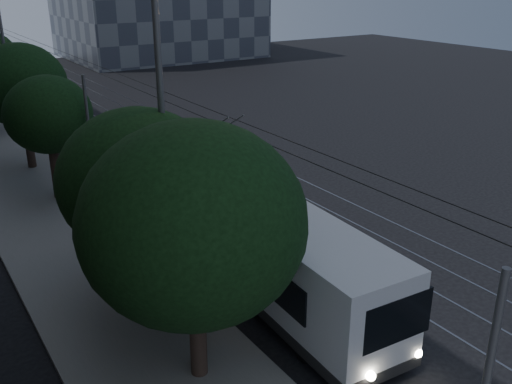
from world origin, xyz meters
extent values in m
plane|color=black|center=(0.00, 0.00, 0.00)|extent=(120.00, 120.00, 0.00)
cube|color=gray|center=(-7.50, 20.00, 0.07)|extent=(5.00, 90.00, 0.15)
cube|color=gray|center=(0.28, 20.00, 0.01)|extent=(0.08, 90.00, 0.02)
cube|color=gray|center=(1.72, 20.00, 0.01)|extent=(0.08, 90.00, 0.02)
cube|color=gray|center=(3.28, 20.00, 0.01)|extent=(0.08, 90.00, 0.02)
cube|color=gray|center=(4.72, 20.00, 0.01)|extent=(0.08, 90.00, 0.02)
cylinder|color=black|center=(-3.85, 20.00, 5.60)|extent=(0.02, 90.00, 0.02)
cylinder|color=black|center=(-3.15, 20.00, 5.60)|extent=(0.02, 90.00, 0.02)
cylinder|color=#5B5B5D|center=(-5.30, 10.00, 3.00)|extent=(0.14, 0.14, 6.00)
cylinder|color=#5B5B5D|center=(-5.30, 30.00, 3.00)|extent=(0.14, 0.14, 6.00)
cube|color=#B9B9BB|center=(-2.90, -0.21, 1.73)|extent=(3.11, 11.84, 2.79)
cube|color=black|center=(-2.90, -0.21, 0.49)|extent=(3.15, 11.89, 0.34)
cube|color=black|center=(-2.90, 0.28, 1.86)|extent=(3.04, 9.41, 1.03)
cube|color=black|center=(-2.90, -6.04, 2.00)|extent=(2.19, 0.20, 1.27)
cube|color=black|center=(-2.90, 5.63, 1.95)|extent=(1.99, 0.18, 0.98)
cube|color=green|center=(-2.90, -6.04, 2.88)|extent=(1.56, 0.14, 0.31)
cube|color=gray|center=(-2.90, 2.73, 3.37)|extent=(2.20, 2.26, 0.49)
sphere|color=white|center=(-3.73, -6.09, 0.73)|extent=(0.25, 0.25, 0.25)
sphere|color=white|center=(-2.07, -6.09, 0.73)|extent=(0.25, 0.25, 0.25)
cylinder|color=#5B5B5D|center=(-3.19, 3.75, 4.41)|extent=(0.06, 4.43, 2.43)
cylinder|color=#5B5B5D|center=(-2.61, 3.75, 4.41)|extent=(0.06, 4.43, 2.43)
cylinder|color=black|center=(-4.10, -3.96, 0.49)|extent=(0.29, 0.98, 0.98)
cylinder|color=black|center=(-1.70, -3.96, 0.49)|extent=(0.29, 0.98, 0.98)
cylinder|color=black|center=(-4.10, 2.37, 0.49)|extent=(0.29, 0.98, 0.98)
cylinder|color=black|center=(-1.70, 2.37, 0.49)|extent=(0.29, 0.98, 0.98)
cylinder|color=black|center=(-4.10, 4.25, 0.49)|extent=(0.29, 0.98, 0.98)
cylinder|color=black|center=(-1.70, 4.25, 0.49)|extent=(0.29, 0.98, 0.98)
imported|color=#9EA0A6|center=(-2.84, 11.85, 0.85)|extent=(3.46, 6.36, 1.69)
imported|color=silver|center=(-3.66, 17.97, 0.64)|extent=(1.59, 3.81, 1.29)
imported|color=silver|center=(-2.70, 22.93, 0.69)|extent=(3.25, 5.09, 1.37)
imported|color=silver|center=(-3.54, 29.00, 0.69)|extent=(2.38, 4.38, 1.37)
imported|color=silver|center=(-2.70, 33.50, 0.78)|extent=(3.27, 4.96, 1.57)
cylinder|color=black|center=(-6.87, -3.00, 1.20)|extent=(0.44, 0.44, 2.40)
ellipsoid|color=black|center=(-6.87, -3.00, 4.46)|extent=(5.49, 5.49, 4.94)
cylinder|color=black|center=(-6.50, 1.28, 1.16)|extent=(0.44, 0.44, 2.32)
ellipsoid|color=black|center=(-6.50, 1.28, 4.16)|extent=(4.91, 4.91, 4.42)
cylinder|color=black|center=(-6.50, 11.80, 1.31)|extent=(0.44, 0.44, 2.63)
ellipsoid|color=black|center=(-6.50, 11.80, 4.08)|extent=(3.89, 3.89, 3.50)
cylinder|color=black|center=(-6.50, 17.08, 1.41)|extent=(0.44, 0.44, 2.82)
ellipsoid|color=black|center=(-6.50, 17.08, 4.60)|extent=(4.72, 4.72, 4.25)
cylinder|color=#5B5B5D|center=(-5.80, 0.91, 5.10)|extent=(0.20, 0.20, 10.19)
cylinder|color=#5B5B5D|center=(-5.65, 24.97, 4.86)|extent=(0.20, 0.20, 9.71)
camera|label=1|loc=(-12.34, -14.13, 10.01)|focal=40.00mm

